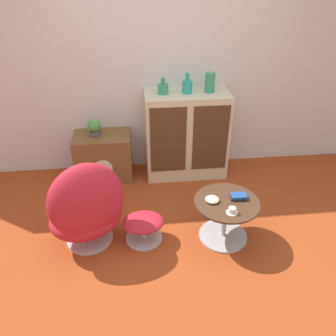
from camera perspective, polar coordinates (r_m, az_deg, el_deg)
name	(u,v)px	position (r m, az deg, el deg)	size (l,w,h in m)	color
ground_plane	(173,252)	(3.15, 0.88, -14.37)	(12.00, 12.00, 0.00)	#9E3D19
wall_back	(157,65)	(3.94, -1.98, 17.52)	(6.40, 0.06, 2.60)	silver
sideboard	(186,135)	(3.99, 3.17, 5.80)	(0.97, 0.49, 1.05)	beige
tv_console	(104,156)	(4.10, -11.11, 2.08)	(0.67, 0.45, 0.56)	brown
egg_chair	(87,209)	(3.04, -13.95, -7.00)	(0.87, 0.84, 0.91)	#B7B7BC
ottoman	(143,225)	(3.16, -4.31, -9.87)	(0.39, 0.35, 0.25)	#B7B7BC
coffee_table	(225,216)	(3.17, 9.92, -8.28)	(0.60, 0.60, 0.43)	#B7B7BC
vase_leftmost	(163,88)	(3.74, -0.88, 13.71)	(0.12, 0.12, 0.18)	#2D8E6B
vase_inner_left	(187,86)	(3.77, 3.36, 14.05)	(0.12, 0.12, 0.23)	teal
vase_inner_right	(210,83)	(3.81, 7.30, 14.54)	(0.11, 0.11, 0.22)	#2D8E6B
potted_plant	(95,127)	(3.93, -12.67, 6.96)	(0.15, 0.15, 0.21)	#4C4C51
teacup	(232,211)	(2.92, 11.09, -7.34)	(0.10, 0.10, 0.06)	silver
book_stack	(238,197)	(3.10, 12.16, -4.89)	(0.15, 0.11, 0.04)	black
bowl	(212,199)	(3.03, 7.71, -5.43)	(0.13, 0.13, 0.04)	beige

